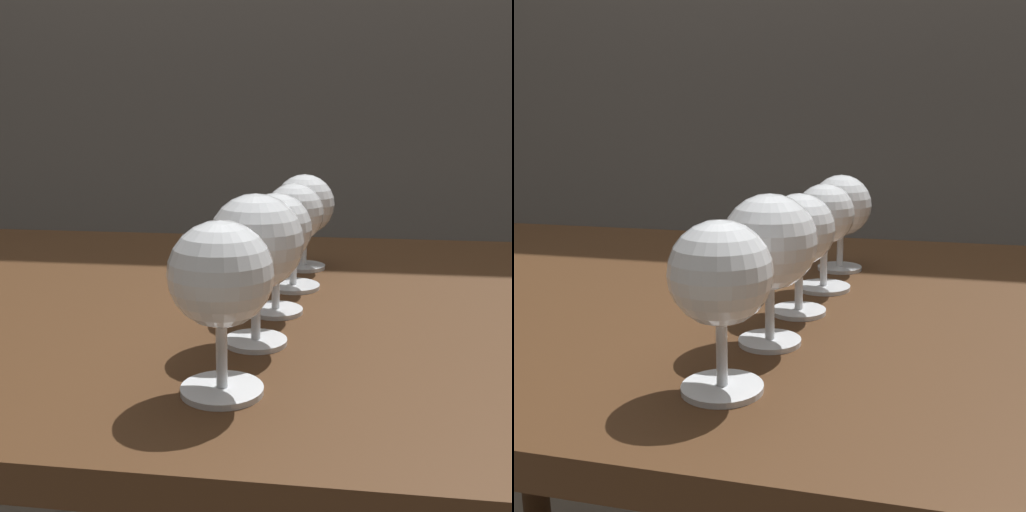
# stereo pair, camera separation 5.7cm
# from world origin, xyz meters

# --- Properties ---
(dining_table) EXTENTS (1.40, 0.78, 0.77)m
(dining_table) POSITION_xyz_m (0.00, 0.00, 0.67)
(dining_table) COLOR #472B16
(dining_table) RESTS_ON ground_plane
(wine_glass_port) EXTENTS (0.08, 0.08, 0.14)m
(wine_glass_port) POSITION_xyz_m (-0.01, -0.27, 0.86)
(wine_glass_port) COLOR white
(wine_glass_port) RESTS_ON dining_table
(wine_glass_merlot) EXTENTS (0.09, 0.09, 0.14)m
(wine_glass_merlot) POSITION_xyz_m (0.00, -0.16, 0.86)
(wine_glass_merlot) COLOR white
(wine_glass_merlot) RESTS_ON dining_table
(wine_glass_chardonnay) EXTENTS (0.08, 0.08, 0.13)m
(wine_glass_chardonnay) POSITION_xyz_m (0.01, -0.06, 0.86)
(wine_glass_chardonnay) COLOR white
(wine_glass_chardonnay) RESTS_ON dining_table
(wine_glass_amber) EXTENTS (0.07, 0.07, 0.13)m
(wine_glass_amber) POSITION_xyz_m (0.02, 0.04, 0.86)
(wine_glass_amber) COLOR white
(wine_glass_amber) RESTS_ON dining_table
(wine_glass_pinot) EXTENTS (0.08, 0.08, 0.13)m
(wine_glass_pinot) POSITION_xyz_m (0.03, 0.15, 0.86)
(wine_glass_pinot) COLOR white
(wine_glass_pinot) RESTS_ON dining_table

